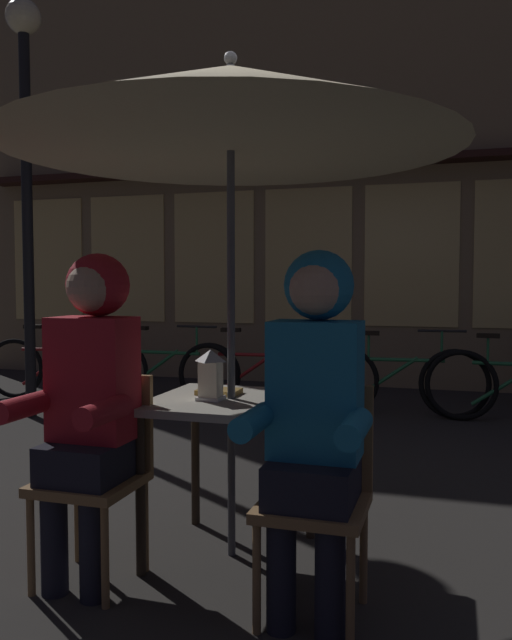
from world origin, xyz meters
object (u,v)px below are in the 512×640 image
bicycle_nearest (59,367)px  bicycle_third (258,374)px  patio_umbrella (231,108)px  chair_left (98,465)px  cafe_table (231,420)px  bicycle_fourth (398,380)px  lantern (211,373)px  street_lamp (26,128)px  person_right_hooded (314,397)px  bicycle_second (163,371)px  chair_right (317,485)px  person_left_hooded (90,385)px  book (219,391)px

bicycle_nearest → bicycle_third: bearing=3.9°
patio_umbrella → chair_left: 1.68m
cafe_table → bicycle_third: bicycle_third is taller
cafe_table → bicycle_nearest: 4.53m
bicycle_third → bicycle_fourth: 1.40m
lantern → street_lamp: (-2.78, 2.44, 1.85)m
lantern → person_right_hooded: person_right_hooded is taller
lantern → bicycle_fourth: bearing=80.7°
lantern → chair_left: bearing=-142.7°
bicycle_second → person_right_hooded: bearing=-57.3°
chair_right → lantern: bearing=151.2°
patio_umbrella → bicycle_second: patio_umbrella is taller
chair_right → bicycle_nearest: (-3.62, 3.62, -0.14)m
chair_left → bicycle_third: (-0.43, 3.77, -0.14)m
person_left_hooded → bicycle_nearest: 4.57m
bicycle_fourth → bicycle_second: bearing=-178.3°
bicycle_fourth → lantern: bearing=-99.3°
cafe_table → street_lamp: bearing=140.2°
bicycle_nearest → book: (3.04, -3.16, 0.41)m
chair_left → bicycle_nearest: (-2.66, 3.62, -0.14)m
person_right_hooded → bicycle_second: person_right_hooded is taller
chair_right → person_left_hooded: (-0.96, -0.06, 0.36)m
person_left_hooded → chair_left: bearing=90.0°
lantern → chair_left: size_ratio=0.27×
bicycle_nearest → bicycle_third: size_ratio=0.99×
bicycle_third → chair_left: bearing=-83.6°
person_right_hooded → patio_umbrella: bearing=138.4°
lantern → person_left_hooded: 0.54m
bicycle_nearest → bicycle_third: same height
bicycle_nearest → bicycle_third: (2.23, 0.15, 0.00)m
patio_umbrella → person_right_hooded: bearing=-41.6°
chair_left → bicycle_fourth: (0.97, 3.76, -0.14)m
lantern → chair_left: 0.63m
street_lamp → bicycle_nearest: street_lamp is taller
lantern → street_lamp: 4.13m
book → lantern: bearing=-84.5°
patio_umbrella → lantern: (-0.08, -0.06, -1.20)m
bicycle_fourth → book: (-0.59, -3.30, 0.41)m
street_lamp → book: size_ratio=19.40×
person_right_hooded → bicycle_fourth: size_ratio=0.83×
book → bicycle_nearest: bearing=132.9°
chair_left → chair_right: same height
cafe_table → chair_right: chair_right is taller
patio_umbrella → book: bearing=135.6°
chair_right → street_lamp: 4.86m
cafe_table → patio_umbrella: 1.42m
street_lamp → bicycle_fourth: size_ratio=2.31×
bicycle_nearest → patio_umbrella: bearing=-46.0°
bicycle_second → bicycle_fourth: 2.42m
lantern → book: size_ratio=1.16×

